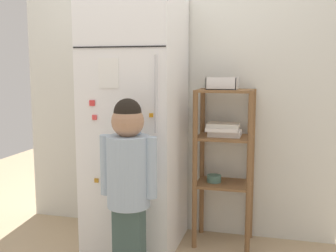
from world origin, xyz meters
name	(u,v)px	position (x,y,z in m)	size (l,w,h in m)	color
ground_plane	(160,245)	(0.00, 0.00, 0.00)	(6.00, 6.00, 0.00)	tan
kitchen_wall_back	(172,86)	(0.00, 0.37, 1.16)	(2.51, 0.03, 2.32)	silver
refrigerator	(136,122)	(-0.19, 0.02, 0.91)	(0.64, 0.67, 1.82)	white
child_standing	(128,171)	(-0.06, -0.48, 0.68)	(0.36, 0.27, 1.12)	#415853
pantry_shelf_unit	(224,148)	(0.44, 0.18, 0.72)	(0.42, 0.32, 1.15)	brown
fruit_bin	(222,84)	(0.41, 0.18, 1.18)	(0.21, 0.19, 0.09)	white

